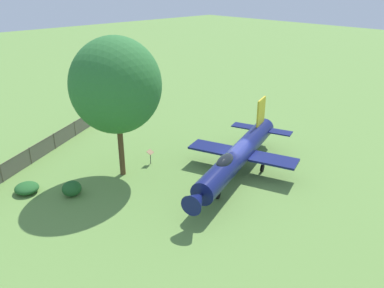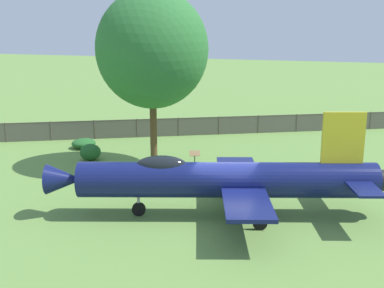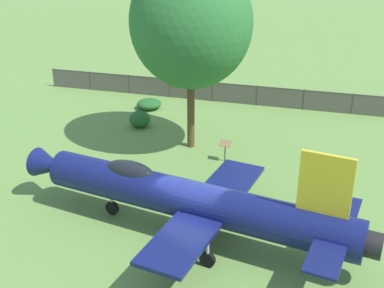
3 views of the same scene
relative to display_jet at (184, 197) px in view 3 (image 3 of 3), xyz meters
name	(u,v)px [view 3 (image 3 of 3)]	position (x,y,z in m)	size (l,w,h in m)	color
ground_plane	(193,236)	(0.13, -0.36, -1.71)	(200.00, 200.00, 0.00)	#668E42
display_jet	(184,197)	(0.00, 0.00, 0.00)	(8.45, 14.35, 4.66)	#111951
shade_tree	(191,23)	(6.20, 5.91, 5.15)	(6.17, 6.45, 10.24)	brown
perimeter_fence	(280,97)	(14.99, 6.16, -0.95)	(17.03, 30.17, 1.42)	#4C4238
shrub_near_fence	(140,119)	(5.99, 10.18, -1.20)	(1.30, 1.30, 1.02)	#235B26
shrub_by_tree	(149,104)	(8.50, 12.27, -1.38)	(1.71, 1.60, 0.65)	#235B26
info_plaque	(225,146)	(6.15, 3.31, -0.85)	(0.60, 0.71, 1.14)	#333333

